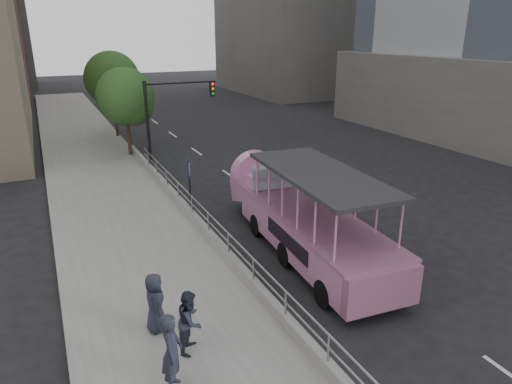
{
  "coord_description": "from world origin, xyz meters",
  "views": [
    {
      "loc": [
        -8.24,
        -12.98,
        7.74
      ],
      "look_at": [
        -1.37,
        1.52,
        2.06
      ],
      "focal_mm": 32.0,
      "sensor_mm": 36.0,
      "label": 1
    }
  ],
  "objects_px": {
    "pedestrian_mid": "(190,321)",
    "duck_boat": "(300,217)",
    "traffic_signal": "(168,110)",
    "car": "(299,187)",
    "pedestrian_near": "(172,352)",
    "street_tree_near": "(127,99)",
    "street_tree_far": "(114,81)",
    "parking_sign": "(189,182)",
    "pedestrian_far": "(155,303)"
  },
  "relations": [
    {
      "from": "traffic_signal",
      "to": "street_tree_far",
      "type": "xyz_separation_m",
      "value": [
        -1.4,
        9.43,
        0.81
      ]
    },
    {
      "from": "street_tree_near",
      "to": "street_tree_far",
      "type": "bearing_deg",
      "value": 88.09
    },
    {
      "from": "pedestrian_mid",
      "to": "pedestrian_far",
      "type": "bearing_deg",
      "value": 61.32
    },
    {
      "from": "pedestrian_mid",
      "to": "pedestrian_far",
      "type": "xyz_separation_m",
      "value": [
        -0.59,
        1.14,
        0.0
      ]
    },
    {
      "from": "pedestrian_mid",
      "to": "traffic_signal",
      "type": "distance_m",
      "value": 16.97
    },
    {
      "from": "traffic_signal",
      "to": "street_tree_near",
      "type": "xyz_separation_m",
      "value": [
        -1.6,
        3.43,
        0.32
      ]
    },
    {
      "from": "street_tree_near",
      "to": "pedestrian_near",
      "type": "bearing_deg",
      "value": -98.52
    },
    {
      "from": "pedestrian_near",
      "to": "street_tree_far",
      "type": "relative_size",
      "value": 0.29
    },
    {
      "from": "pedestrian_mid",
      "to": "traffic_signal",
      "type": "relative_size",
      "value": 0.31
    },
    {
      "from": "duck_boat",
      "to": "parking_sign",
      "type": "relative_size",
      "value": 3.74
    },
    {
      "from": "pedestrian_mid",
      "to": "duck_boat",
      "type": "bearing_deg",
      "value": -18.6
    },
    {
      "from": "pedestrian_mid",
      "to": "street_tree_near",
      "type": "xyz_separation_m",
      "value": [
        2.37,
        19.76,
        2.71
      ]
    },
    {
      "from": "traffic_signal",
      "to": "street_tree_near",
      "type": "relative_size",
      "value": 0.91
    },
    {
      "from": "parking_sign",
      "to": "pedestrian_far",
      "type": "bearing_deg",
      "value": -113.95
    },
    {
      "from": "traffic_signal",
      "to": "pedestrian_far",
      "type": "bearing_deg",
      "value": -106.7
    },
    {
      "from": "car",
      "to": "pedestrian_mid",
      "type": "xyz_separation_m",
      "value": [
        -8.15,
        -8.62,
        0.41
      ]
    },
    {
      "from": "traffic_signal",
      "to": "pedestrian_near",
      "type": "bearing_deg",
      "value": -105.16
    },
    {
      "from": "duck_boat",
      "to": "street_tree_far",
      "type": "xyz_separation_m",
      "value": [
        -3.03,
        21.47,
        3.07
      ]
    },
    {
      "from": "pedestrian_far",
      "to": "traffic_signal",
      "type": "distance_m",
      "value": 16.04
    },
    {
      "from": "parking_sign",
      "to": "street_tree_near",
      "type": "relative_size",
      "value": 0.48
    },
    {
      "from": "pedestrian_near",
      "to": "pedestrian_far",
      "type": "relative_size",
      "value": 1.15
    },
    {
      "from": "car",
      "to": "parking_sign",
      "type": "xyz_separation_m",
      "value": [
        -5.45,
        -0.07,
        1.02
      ]
    },
    {
      "from": "duck_boat",
      "to": "car",
      "type": "distance_m",
      "value": 5.06
    },
    {
      "from": "pedestrian_near",
      "to": "pedestrian_far",
      "type": "xyz_separation_m",
      "value": [
        0.16,
        2.22,
        -0.12
      ]
    },
    {
      "from": "traffic_signal",
      "to": "parking_sign",
      "type": "bearing_deg",
      "value": -99.23
    },
    {
      "from": "duck_boat",
      "to": "street_tree_far",
      "type": "relative_size",
      "value": 1.58
    },
    {
      "from": "pedestrian_far",
      "to": "pedestrian_mid",
      "type": "bearing_deg",
      "value": -145.33
    },
    {
      "from": "duck_boat",
      "to": "pedestrian_mid",
      "type": "xyz_separation_m",
      "value": [
        -5.6,
        -4.29,
        -0.13
      ]
    },
    {
      "from": "pedestrian_far",
      "to": "parking_sign",
      "type": "height_order",
      "value": "parking_sign"
    },
    {
      "from": "pedestrian_near",
      "to": "street_tree_far",
      "type": "xyz_separation_m",
      "value": [
        3.32,
        26.84,
        3.07
      ]
    },
    {
      "from": "pedestrian_far",
      "to": "street_tree_near",
      "type": "height_order",
      "value": "street_tree_near"
    },
    {
      "from": "car",
      "to": "pedestrian_near",
      "type": "bearing_deg",
      "value": -134.3
    },
    {
      "from": "traffic_signal",
      "to": "street_tree_near",
      "type": "height_order",
      "value": "street_tree_near"
    },
    {
      "from": "pedestrian_near",
      "to": "parking_sign",
      "type": "xyz_separation_m",
      "value": [
        3.46,
        9.63,
        0.48
      ]
    },
    {
      "from": "car",
      "to": "parking_sign",
      "type": "bearing_deg",
      "value": 178.98
    },
    {
      "from": "pedestrian_mid",
      "to": "street_tree_far",
      "type": "xyz_separation_m",
      "value": [
        2.57,
        25.76,
        3.2
      ]
    },
    {
      "from": "car",
      "to": "street_tree_far",
      "type": "distance_m",
      "value": 18.38
    },
    {
      "from": "duck_boat",
      "to": "pedestrian_near",
      "type": "xyz_separation_m",
      "value": [
        -6.35,
        -5.37,
        -0.0
      ]
    },
    {
      "from": "street_tree_near",
      "to": "pedestrian_far",
      "type": "bearing_deg",
      "value": -99.03
    },
    {
      "from": "car",
      "to": "pedestrian_far",
      "type": "height_order",
      "value": "pedestrian_far"
    },
    {
      "from": "pedestrian_near",
      "to": "parking_sign",
      "type": "height_order",
      "value": "parking_sign"
    },
    {
      "from": "car",
      "to": "parking_sign",
      "type": "height_order",
      "value": "parking_sign"
    },
    {
      "from": "traffic_signal",
      "to": "street_tree_far",
      "type": "distance_m",
      "value": 9.57
    },
    {
      "from": "duck_boat",
      "to": "street_tree_near",
      "type": "relative_size",
      "value": 1.78
    },
    {
      "from": "street_tree_far",
      "to": "duck_boat",
      "type": "bearing_deg",
      "value": -81.97
    },
    {
      "from": "car",
      "to": "pedestrian_mid",
      "type": "height_order",
      "value": "pedestrian_mid"
    },
    {
      "from": "pedestrian_near",
      "to": "street_tree_near",
      "type": "distance_m",
      "value": 21.23
    },
    {
      "from": "street_tree_near",
      "to": "traffic_signal",
      "type": "bearing_deg",
      "value": -65.02
    },
    {
      "from": "pedestrian_near",
      "to": "car",
      "type": "bearing_deg",
      "value": -21.24
    },
    {
      "from": "pedestrian_far",
      "to": "parking_sign",
      "type": "relative_size",
      "value": 0.6
    }
  ]
}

